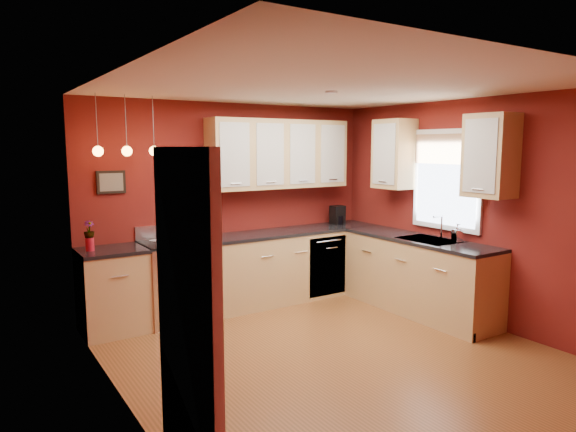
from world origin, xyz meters
TOP-DOWN VIEW (x-y plane):
  - floor at (0.00, 0.00)m, footprint 4.20×4.20m
  - ceiling at (0.00, 0.00)m, footprint 4.00×4.20m
  - wall_back at (0.00, 2.10)m, footprint 4.00×0.02m
  - wall_front at (0.00, -2.10)m, footprint 4.00×0.02m
  - wall_left at (-2.00, 0.00)m, footprint 0.02×4.20m
  - wall_right at (2.00, 0.00)m, footprint 0.02×4.20m
  - base_cabinets_back_left at (-1.65, 1.80)m, footprint 0.70×0.60m
  - base_cabinets_back_right at (0.73, 1.80)m, footprint 2.54×0.60m
  - base_cabinets_right at (1.70, 0.45)m, footprint 0.60×2.10m
  - counter_back_left at (-1.65, 1.80)m, footprint 0.70×0.62m
  - counter_back_right at (0.73, 1.80)m, footprint 2.54×0.62m
  - counter_right at (1.70, 0.45)m, footprint 0.62×2.10m
  - gas_range at (-0.92, 1.80)m, footprint 0.76×0.64m
  - dishwasher_front at (1.10, 1.51)m, footprint 0.60×0.02m
  - sink at (1.70, 0.30)m, footprint 0.50×0.70m
  - window at (1.97, 0.30)m, footprint 0.06×1.02m
  - door_left_wall at (-1.97, -1.20)m, footprint 0.12×0.82m
  - upper_cabinets_back at (0.60, 1.93)m, footprint 2.00×0.35m
  - upper_cabinets_right at (1.82, 0.32)m, footprint 0.35×1.95m
  - wall_picture at (-1.55, 2.08)m, footprint 0.32×0.03m
  - pendant_lights at (-1.45, 1.75)m, footprint 0.71×0.11m
  - red_canister at (-0.37, 1.88)m, footprint 0.12×0.12m
  - red_vase at (-1.87, 1.81)m, footprint 0.09×0.09m
  - flowers at (-1.87, 1.81)m, footprint 0.13×0.13m
  - coffee_maker at (1.55, 1.87)m, footprint 0.19×0.18m
  - soap_pump at (1.86, 0.01)m, footprint 0.11×0.12m
  - dish_towel at (-0.82, 1.47)m, footprint 0.21×0.01m

SIDE VIEW (x-z plane):
  - floor at x=0.00m, z-range 0.00..0.00m
  - base_cabinets_back_left at x=-1.65m, z-range 0.00..0.90m
  - base_cabinets_back_right at x=0.73m, z-range 0.00..0.90m
  - base_cabinets_right at x=1.70m, z-range 0.00..0.90m
  - dishwasher_front at x=1.10m, z-range 0.05..0.85m
  - gas_range at x=-0.92m, z-range -0.07..1.04m
  - dish_towel at x=-0.82m, z-range 0.38..0.66m
  - sink at x=1.70m, z-range 0.75..1.08m
  - counter_back_left at x=-1.65m, z-range 0.90..0.94m
  - counter_back_right at x=0.73m, z-range 0.90..0.94m
  - counter_right at x=1.70m, z-range 0.90..0.94m
  - red_vase at x=-1.87m, z-range 0.94..1.08m
  - door_left_wall at x=-1.97m, z-range 0.00..2.05m
  - red_canister at x=-0.37m, z-range 0.94..1.12m
  - soap_pump at x=1.86m, z-range 0.94..1.16m
  - coffee_maker at x=1.55m, z-range 0.93..1.19m
  - flowers at x=-1.87m, z-range 1.06..1.27m
  - wall_back at x=0.00m, z-range 0.00..2.60m
  - wall_front at x=0.00m, z-range 0.00..2.60m
  - wall_left at x=-2.00m, z-range 0.00..2.60m
  - wall_right at x=2.00m, z-range 0.00..2.60m
  - wall_picture at x=-1.55m, z-range 1.52..1.78m
  - window at x=1.97m, z-range 1.08..2.30m
  - upper_cabinets_back at x=0.60m, z-range 1.50..2.40m
  - upper_cabinets_right at x=1.82m, z-range 1.50..2.40m
  - pendant_lights at x=-1.45m, z-range 1.68..2.34m
  - ceiling at x=0.00m, z-range 2.59..2.61m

